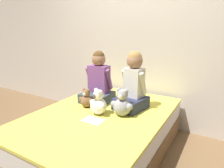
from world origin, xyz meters
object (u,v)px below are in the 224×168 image
object	(u,v)px
child_on_right	(133,85)
sign_card	(93,120)
child_on_left	(98,81)
teddy_bear_between_children	(98,104)
teddy_bear_held_by_right_child	(122,104)
bed	(101,133)
teddy_bear_held_by_left_child	(87,99)

from	to	relation	value
child_on_right	sign_card	world-z (taller)	child_on_right
child_on_left	child_on_right	world-z (taller)	child_on_right
child_on_left	teddy_bear_between_children	distance (m)	0.45
child_on_left	sign_card	size ratio (longest dim) A/B	3.08
child_on_left	child_on_right	size ratio (longest dim) A/B	0.96
teddy_bear_between_children	child_on_left	bearing A→B (deg)	146.11
sign_card	teddy_bear_between_children	bearing A→B (deg)	105.97
child_on_left	sign_card	xyz separation A→B (m)	(0.29, -0.52, -0.26)
teddy_bear_held_by_right_child	child_on_right	bearing A→B (deg)	87.21
bed	teddy_bear_held_by_left_child	distance (m)	0.43
sign_card	child_on_right	bearing A→B (deg)	68.87
teddy_bear_between_children	sign_card	size ratio (longest dim) A/B	1.38
child_on_right	sign_card	size ratio (longest dim) A/B	3.19
bed	sign_card	xyz separation A→B (m)	(0.03, -0.19, 0.25)
child_on_left	sign_card	world-z (taller)	child_on_left
bed	teddy_bear_held_by_left_child	bearing A→B (deg)	163.58
teddy_bear_held_by_right_child	sign_card	xyz separation A→B (m)	(-0.19, -0.26, -0.13)
bed	child_on_left	distance (m)	0.65
child_on_left	sign_card	distance (m)	0.64
child_on_left	teddy_bear_between_children	world-z (taller)	child_on_left
bed	sign_card	bearing A→B (deg)	-80.15
bed	teddy_bear_held_by_left_child	world-z (taller)	teddy_bear_held_by_left_child
bed	teddy_bear_held_by_right_child	size ratio (longest dim) A/B	6.17
child_on_right	sign_card	bearing A→B (deg)	-101.15
teddy_bear_held_by_right_child	teddy_bear_between_children	size ratio (longest dim) A/B	1.06
sign_card	child_on_left	bearing A→B (deg)	118.96
teddy_bear_held_by_left_child	sign_card	size ratio (longest dim) A/B	1.10
teddy_bear_held_by_left_child	sign_card	bearing A→B (deg)	-44.08
teddy_bear_held_by_left_child	child_on_right	bearing A→B (deg)	26.14
child_on_right	teddy_bear_between_children	size ratio (longest dim) A/B	2.32
child_on_left	teddy_bear_between_children	size ratio (longest dim) A/B	2.24
bed	teddy_bear_between_children	size ratio (longest dim) A/B	6.54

